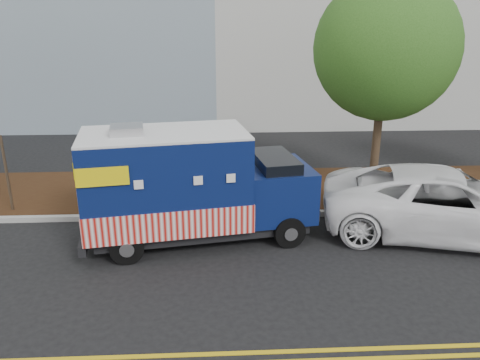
{
  "coord_description": "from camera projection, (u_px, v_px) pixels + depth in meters",
  "views": [
    {
      "loc": [
        2.02,
        -11.1,
        5.51
      ],
      "look_at": [
        2.6,
        0.6,
        1.43
      ],
      "focal_mm": 35.0,
      "sensor_mm": 36.0,
      "label": 1
    }
  ],
  "objects": [
    {
      "name": "ground",
      "position": [
        142.0,
        241.0,
        12.19
      ],
      "size": [
        120.0,
        120.0,
        0.0
      ],
      "primitive_type": "plane",
      "color": "black",
      "rests_on": "ground"
    },
    {
      "name": "curb",
      "position": [
        149.0,
        217.0,
        13.48
      ],
      "size": [
        120.0,
        0.18,
        0.15
      ],
      "primitive_type": "cube",
      "color": "#9E9E99",
      "rests_on": "ground"
    },
    {
      "name": "mulch_strip",
      "position": [
        157.0,
        191.0,
        15.47
      ],
      "size": [
        120.0,
        4.0,
        0.15
      ],
      "primitive_type": "cube",
      "color": "black",
      "rests_on": "ground"
    },
    {
      "name": "centerline_near",
      "position": [
        103.0,
        358.0,
        7.99
      ],
      "size": [
        120.0,
        0.1,
        0.01
      ],
      "primitive_type": "cube",
      "color": "gold",
      "rests_on": "ground"
    },
    {
      "name": "tree_c",
      "position": [
        385.0,
        49.0,
        13.78
      ],
      "size": [
        4.24,
        4.24,
        6.77
      ],
      "color": "#38281C",
      "rests_on": "ground"
    },
    {
      "name": "sign_post",
      "position": [
        7.0,
        176.0,
        13.44
      ],
      "size": [
        0.06,
        0.06,
        2.4
      ],
      "primitive_type": "cube",
      "color": "#473828",
      "rests_on": "ground"
    },
    {
      "name": "food_truck",
      "position": [
        187.0,
        189.0,
        11.85
      ],
      "size": [
        6.15,
        3.09,
        3.1
      ],
      "rotation": [
        0.0,
        0.0,
        0.16
      ],
      "color": "black",
      "rests_on": "ground"
    },
    {
      "name": "white_car",
      "position": [
        446.0,
        203.0,
        12.29
      ],
      "size": [
        6.92,
        4.44,
        1.78
      ],
      "primitive_type": "imported",
      "rotation": [
        0.0,
        0.0,
        1.32
      ],
      "color": "white",
      "rests_on": "ground"
    }
  ]
}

